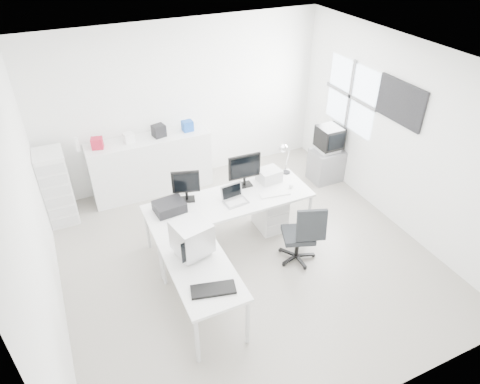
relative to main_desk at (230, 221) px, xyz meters
name	(u,v)px	position (x,y,z in m)	size (l,w,h in m)	color
floor	(246,256)	(0.06, -0.42, -0.38)	(5.00, 5.00, 0.01)	beige
ceiling	(248,64)	(0.06, -0.42, 2.42)	(5.00, 5.00, 0.01)	white
back_wall	(184,104)	(0.06, 2.08, 1.02)	(5.00, 0.02, 2.80)	white
left_wall	(35,226)	(-2.44, -0.42, 1.02)	(0.02, 5.00, 2.80)	white
right_wall	(400,137)	(2.56, -0.42, 1.02)	(0.02, 5.00, 2.80)	white
window	(351,96)	(2.54, 0.78, 1.23)	(0.02, 1.20, 1.10)	white
wall_picture	(400,102)	(2.53, -0.32, 1.52)	(0.04, 0.90, 0.60)	black
main_desk	(230,221)	(0.00, 0.00, 0.00)	(2.40, 0.80, 0.75)	white
side_desk	(202,290)	(-0.85, -1.10, 0.00)	(0.70, 1.40, 0.75)	white
drawer_pedestal	(270,211)	(0.70, 0.05, -0.08)	(0.40, 0.50, 0.60)	white
inkjet_printer	(169,207)	(-0.85, 0.10, 0.45)	(0.40, 0.31, 0.14)	black
lcd_monitor_small	(186,186)	(-0.55, 0.25, 0.62)	(0.39, 0.22, 0.49)	black
lcd_monitor_large	(244,171)	(0.35, 0.25, 0.63)	(0.49, 0.20, 0.51)	black
laptop	(236,196)	(0.05, -0.10, 0.48)	(0.32, 0.33, 0.21)	#B7B7BA
white_keyboard	(275,194)	(0.65, -0.15, 0.38)	(0.44, 0.14, 0.02)	white
white_mouse	(291,186)	(0.95, -0.10, 0.41)	(0.06, 0.06, 0.06)	white
laser_printer	(269,175)	(0.75, 0.22, 0.47)	(0.33, 0.28, 0.19)	silver
desk_lamp	(287,160)	(1.10, 0.30, 0.60)	(0.15, 0.15, 0.44)	silver
crt_monitor	(192,239)	(-0.85, -0.85, 0.61)	(0.41, 0.41, 0.47)	#B7B7BA
black_keyboard	(213,289)	(-0.85, -1.50, 0.39)	(0.49, 0.20, 0.03)	black
office_chair	(298,232)	(0.70, -0.76, 0.10)	(0.55, 0.55, 0.95)	#25272A
tv_cabinet	(326,165)	(2.28, 0.86, -0.08)	(0.55, 0.45, 0.59)	slate
crt_tv	(329,139)	(2.28, 0.86, 0.44)	(0.50, 0.48, 0.45)	black
sideboard	(151,165)	(-0.68, 1.82, 0.14)	(2.05, 0.51, 1.02)	white
clutter_box_a	(97,143)	(-1.48, 1.82, 0.74)	(0.18, 0.16, 0.18)	#B41932
clutter_box_b	(129,138)	(-0.98, 1.82, 0.73)	(0.16, 0.14, 0.16)	white
clutter_box_c	(159,131)	(-0.48, 1.82, 0.75)	(0.20, 0.18, 0.20)	black
clutter_box_d	(187,126)	(0.02, 1.82, 0.74)	(0.18, 0.15, 0.18)	#1747A2
clutter_bottle	(77,145)	(-1.78, 1.86, 0.76)	(0.07, 0.07, 0.22)	white
filing_cabinet	(57,187)	(-2.22, 1.61, 0.23)	(0.43, 0.51, 1.22)	white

